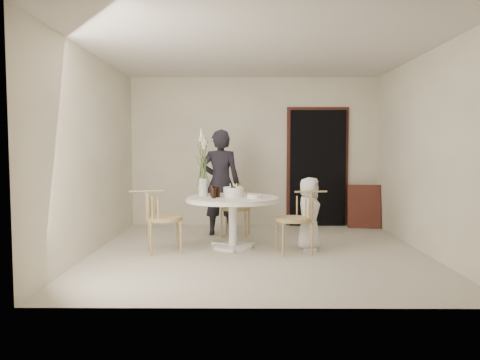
{
  "coord_description": "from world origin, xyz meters",
  "views": [
    {
      "loc": [
        -0.2,
        -6.32,
        1.43
      ],
      "look_at": [
        -0.25,
        0.3,
        0.97
      ],
      "focal_mm": 35.0,
      "sensor_mm": 36.0,
      "label": 1
    }
  ],
  "objects_px": {
    "birthday_cake": "(233,192)",
    "girl": "(221,183)",
    "chair_right": "(303,212)",
    "table": "(233,205)",
    "chair_far": "(237,202)",
    "chair_left": "(155,212)",
    "flower_vase": "(203,165)",
    "boy": "(309,214)"
  },
  "relations": [
    {
      "from": "birthday_cake",
      "to": "girl",
      "type": "bearing_deg",
      "value": 103.37
    },
    {
      "from": "table",
      "to": "flower_vase",
      "type": "height_order",
      "value": "flower_vase"
    },
    {
      "from": "boy",
      "to": "flower_vase",
      "type": "xyz_separation_m",
      "value": [
        -1.5,
        0.28,
        0.67
      ]
    },
    {
      "from": "chair_far",
      "to": "girl",
      "type": "relative_size",
      "value": 0.48
    },
    {
      "from": "boy",
      "to": "table",
      "type": "bearing_deg",
      "value": 99.07
    },
    {
      "from": "flower_vase",
      "to": "table",
      "type": "bearing_deg",
      "value": -21.91
    },
    {
      "from": "chair_far",
      "to": "boy",
      "type": "xyz_separation_m",
      "value": [
        1.02,
        -1.15,
        -0.03
      ]
    },
    {
      "from": "chair_right",
      "to": "chair_left",
      "type": "relative_size",
      "value": 0.99
    },
    {
      "from": "chair_far",
      "to": "chair_right",
      "type": "bearing_deg",
      "value": -46.02
    },
    {
      "from": "table",
      "to": "chair_right",
      "type": "relative_size",
      "value": 1.56
    },
    {
      "from": "table",
      "to": "chair_right",
      "type": "xyz_separation_m",
      "value": [
        0.95,
        -0.29,
        -0.06
      ]
    },
    {
      "from": "table",
      "to": "boy",
      "type": "distance_m",
      "value": 1.08
    },
    {
      "from": "chair_right",
      "to": "flower_vase",
      "type": "height_order",
      "value": "flower_vase"
    },
    {
      "from": "birthday_cake",
      "to": "flower_vase",
      "type": "distance_m",
      "value": 0.6
    },
    {
      "from": "table",
      "to": "chair_right",
      "type": "height_order",
      "value": "chair_right"
    },
    {
      "from": "boy",
      "to": "chair_left",
      "type": "bearing_deg",
      "value": 109.86
    },
    {
      "from": "chair_far",
      "to": "girl",
      "type": "height_order",
      "value": "girl"
    },
    {
      "from": "table",
      "to": "girl",
      "type": "relative_size",
      "value": 0.77
    },
    {
      "from": "chair_right",
      "to": "boy",
      "type": "distance_m",
      "value": 0.22
    },
    {
      "from": "chair_left",
      "to": "birthday_cake",
      "type": "xyz_separation_m",
      "value": [
        1.05,
        0.32,
        0.24
      ]
    },
    {
      "from": "table",
      "to": "boy",
      "type": "height_order",
      "value": "boy"
    },
    {
      "from": "chair_left",
      "to": "boy",
      "type": "height_order",
      "value": "boy"
    },
    {
      "from": "chair_left",
      "to": "girl",
      "type": "bearing_deg",
      "value": -47.44
    },
    {
      "from": "chair_far",
      "to": "boy",
      "type": "bearing_deg",
      "value": -38.63
    },
    {
      "from": "chair_far",
      "to": "chair_left",
      "type": "height_order",
      "value": "chair_left"
    },
    {
      "from": "chair_far",
      "to": "girl",
      "type": "bearing_deg",
      "value": -160.87
    },
    {
      "from": "chair_far",
      "to": "chair_right",
      "type": "height_order",
      "value": "chair_right"
    },
    {
      "from": "chair_far",
      "to": "flower_vase",
      "type": "distance_m",
      "value": 1.18
    },
    {
      "from": "chair_right",
      "to": "table",
      "type": "bearing_deg",
      "value": -115.7
    },
    {
      "from": "table",
      "to": "girl",
      "type": "distance_m",
      "value": 1.05
    },
    {
      "from": "table",
      "to": "flower_vase",
      "type": "bearing_deg",
      "value": 158.09
    },
    {
      "from": "table",
      "to": "boy",
      "type": "xyz_separation_m",
      "value": [
        1.06,
        -0.11,
        -0.11
      ]
    },
    {
      "from": "chair_far",
      "to": "table",
      "type": "bearing_deg",
      "value": -82.52
    },
    {
      "from": "chair_right",
      "to": "birthday_cake",
      "type": "relative_size",
      "value": 2.98
    },
    {
      "from": "chair_far",
      "to": "birthday_cake",
      "type": "distance_m",
      "value": 1.05
    },
    {
      "from": "flower_vase",
      "to": "birthday_cake",
      "type": "bearing_deg",
      "value": -18.29
    },
    {
      "from": "chair_far",
      "to": "chair_left",
      "type": "distance_m",
      "value": 1.72
    },
    {
      "from": "table",
      "to": "chair_right",
      "type": "distance_m",
      "value": 0.99
    },
    {
      "from": "chair_right",
      "to": "girl",
      "type": "xyz_separation_m",
      "value": [
        -1.17,
        1.29,
        0.31
      ]
    },
    {
      "from": "chair_right",
      "to": "flower_vase",
      "type": "distance_m",
      "value": 1.59
    },
    {
      "from": "chair_right",
      "to": "flower_vase",
      "type": "relative_size",
      "value": 0.85
    },
    {
      "from": "chair_right",
      "to": "boy",
      "type": "relative_size",
      "value": 0.84
    }
  ]
}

